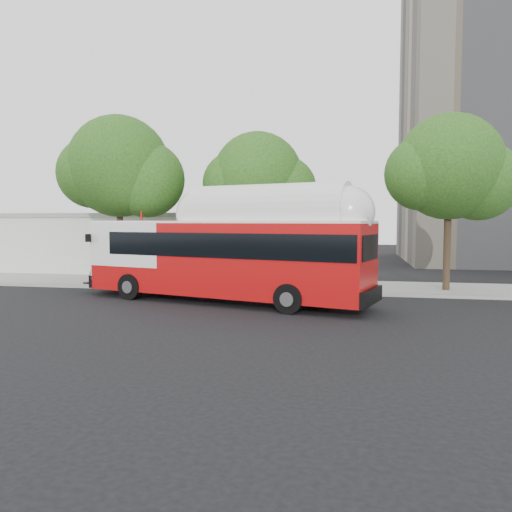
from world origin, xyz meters
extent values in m
plane|color=black|center=(0.00, 0.00, 0.00)|extent=(120.00, 120.00, 0.00)
cube|color=gray|center=(0.00, 6.50, 0.07)|extent=(60.00, 5.00, 0.15)
cube|color=gray|center=(0.00, 3.90, 0.07)|extent=(60.00, 0.30, 0.15)
cube|color=maroon|center=(-3.00, 3.90, 0.08)|extent=(10.00, 0.32, 0.16)
cylinder|color=#2D2116|center=(-9.00, 5.50, 3.04)|extent=(0.36, 0.36, 6.08)
sphere|color=#1F4413|center=(-9.00, 5.50, 6.84)|extent=(5.80, 5.80, 5.80)
sphere|color=#1F4413|center=(-7.41, 5.70, 6.08)|extent=(4.35, 4.35, 4.35)
cylinder|color=#2D2116|center=(-1.00, 6.00, 2.72)|extent=(0.36, 0.36, 5.44)
sphere|color=#1F4413|center=(-1.00, 6.00, 6.12)|extent=(5.00, 5.00, 5.00)
sphere|color=#1F4413|center=(0.38, 6.20, 5.44)|extent=(3.75, 3.75, 3.75)
cylinder|color=#2D2116|center=(9.00, 5.80, 2.88)|extent=(0.36, 0.36, 5.76)
sphere|color=#1F4413|center=(9.00, 5.80, 6.48)|extent=(5.40, 5.40, 5.40)
sphere|color=#1F4413|center=(10.48, 6.00, 5.76)|extent=(4.05, 4.05, 4.05)
cube|color=gray|center=(18.00, 28.00, 17.50)|extent=(18.00, 18.00, 35.00)
cube|color=silver|center=(-14.00, 14.00, 2.00)|extent=(16.00, 10.00, 4.00)
cube|color=gray|center=(-14.00, 14.00, 4.10)|extent=(16.20, 10.20, 0.30)
cube|color=#B00C0D|center=(-1.52, 0.62, 2.00)|extent=(13.64, 6.40, 3.23)
cube|color=black|center=(-0.99, 0.47, 2.67)|extent=(12.37, 6.11, 1.06)
cube|color=white|center=(-1.52, 0.62, 3.66)|extent=(13.62, 6.32, 0.11)
cube|color=white|center=(0.62, 0.02, 3.95)|extent=(7.46, 4.07, 0.61)
cube|color=black|center=(-8.54, 2.60, 0.56)|extent=(1.40, 2.17, 0.07)
imported|color=navy|center=(-8.54, 2.60, 1.09)|extent=(1.16, 2.02, 1.00)
cylinder|color=red|center=(-7.28, 4.63, 2.19)|extent=(0.13, 0.13, 4.38)
cube|color=black|center=(-7.28, 4.63, 4.49)|extent=(0.05, 0.44, 0.27)
camera|label=1|loc=(4.28, -21.28, 3.70)|focal=35.00mm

